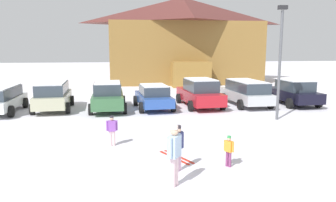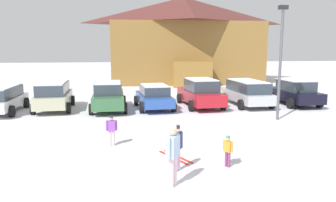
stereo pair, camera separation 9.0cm
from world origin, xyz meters
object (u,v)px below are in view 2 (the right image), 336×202
(parked_black_sedan, at_px, (294,92))
(parked_beige_suv, at_px, (54,95))
(parked_white_suv, at_px, (2,98))
(skier_teen_in_navy_coat, at_px, (177,145))
(parked_blue_hatchback, at_px, (154,96))
(lamp_post, at_px, (281,57))
(pair_of_skis, at_px, (175,157))
(ski_lodge, at_px, (184,39))
(parked_red_sedan, at_px, (200,93))
(skier_adult_in_blue_parka, at_px, (173,152))
(skier_child_in_orange_jacket, at_px, (228,150))
(skier_child_in_purple_jacket, at_px, (112,129))
(parked_green_coupe, at_px, (108,96))

(parked_black_sedan, bearing_deg, parked_beige_suv, 179.08)
(parked_white_suv, xyz_separation_m, parked_beige_suv, (2.76, 0.53, 0.07))
(parked_beige_suv, distance_m, skier_teen_in_navy_coat, 12.18)
(parked_blue_hatchback, bearing_deg, parked_black_sedan, 1.31)
(lamp_post, bearing_deg, parked_black_sedan, 52.85)
(pair_of_skis, bearing_deg, ski_lodge, 79.05)
(parked_black_sedan, height_order, lamp_post, lamp_post)
(pair_of_skis, bearing_deg, parked_red_sedan, 71.86)
(skier_adult_in_blue_parka, distance_m, pair_of_skis, 2.52)
(skier_child_in_orange_jacket, xyz_separation_m, lamp_post, (4.69, 6.24, 2.66))
(parked_red_sedan, bearing_deg, skier_child_in_orange_jacket, -98.71)
(parked_white_suv, xyz_separation_m, skier_child_in_purple_jacket, (6.44, -7.35, -0.18))
(parked_red_sedan, distance_m, skier_adult_in_blue_parka, 12.24)
(parked_black_sedan, relative_size, skier_child_in_orange_jacket, 4.52)
(parked_red_sedan, bearing_deg, ski_lodge, 83.38)
(ski_lodge, height_order, lamp_post, ski_lodge)
(parked_blue_hatchback, relative_size, skier_child_in_orange_jacket, 4.39)
(parked_red_sedan, bearing_deg, parked_white_suv, -178.00)
(lamp_post, bearing_deg, parked_white_suv, 165.35)
(parked_beige_suv, bearing_deg, skier_child_in_purple_jacket, -65.00)
(parked_black_sedan, distance_m, skier_adult_in_blue_parka, 15.16)
(parked_green_coupe, height_order, skier_child_in_purple_jacket, parked_green_coupe)
(ski_lodge, height_order, skier_adult_in_blue_parka, ski_lodge)
(parked_beige_suv, relative_size, skier_teen_in_navy_coat, 3.17)
(parked_green_coupe, height_order, skier_child_in_orange_jacket, parked_green_coupe)
(parked_black_sedan, bearing_deg, skier_child_in_orange_jacket, -127.02)
(ski_lodge, xyz_separation_m, lamp_post, (1.19, -20.58, -1.40))
(parked_beige_suv, bearing_deg, parked_white_suv, -169.11)
(parked_white_suv, bearing_deg, ski_lodge, 50.88)
(parked_green_coupe, bearing_deg, parked_black_sedan, 1.26)
(parked_beige_suv, distance_m, parked_green_coupe, 3.29)
(parked_red_sedan, relative_size, skier_teen_in_navy_coat, 3.48)
(parked_white_suv, bearing_deg, parked_red_sedan, 2.00)
(parked_beige_suv, xyz_separation_m, skier_teen_in_navy_coat, (5.71, -10.76, -0.11))
(ski_lodge, bearing_deg, parked_green_coupe, -114.45)
(parked_beige_suv, height_order, skier_teen_in_navy_coat, parked_beige_suv)
(skier_teen_in_navy_coat, height_order, skier_child_in_purple_jacket, skier_teen_in_navy_coat)
(skier_child_in_purple_jacket, xyz_separation_m, pair_of_skis, (2.18, -1.66, -0.64))
(parked_black_sedan, height_order, skier_child_in_purple_jacket, parked_black_sedan)
(skier_adult_in_blue_parka, bearing_deg, parked_red_sedan, 73.26)
(skier_child_in_orange_jacket, height_order, pair_of_skis, skier_child_in_orange_jacket)
(skier_child_in_orange_jacket, bearing_deg, lamp_post, 53.07)
(parked_white_suv, relative_size, parked_black_sedan, 1.02)
(skier_teen_in_navy_coat, bearing_deg, skier_adult_in_blue_parka, -105.15)
(parked_white_suv, distance_m, pair_of_skis, 12.50)
(ski_lodge, distance_m, parked_white_suv, 21.88)
(parked_beige_suv, distance_m, lamp_post, 13.01)
(parked_white_suv, distance_m, parked_beige_suv, 2.82)
(parked_beige_suv, xyz_separation_m, parked_green_coupe, (3.25, -0.51, -0.05))
(skier_child_in_purple_jacket, bearing_deg, parked_beige_suv, 115.00)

